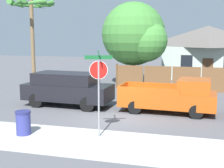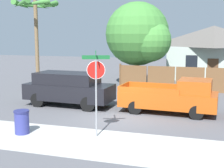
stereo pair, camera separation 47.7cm
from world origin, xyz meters
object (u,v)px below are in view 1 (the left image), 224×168
oak_tree (136,35)px  stop_sign (99,78)px  house (207,51)px  red_suv (67,88)px  trash_bin (23,123)px  orange_pickup (172,96)px  palm_tree (31,12)px

oak_tree → stop_sign: oak_tree is taller
oak_tree → house: bearing=51.9°
red_suv → stop_sign: stop_sign is taller
trash_bin → red_suv: bearing=93.7°
orange_pickup → house: bearing=85.0°
oak_tree → palm_tree: 8.00m
palm_tree → red_suv: (4.76, -4.79, -4.63)m
house → red_suv: size_ratio=1.69×
palm_tree → red_suv: palm_tree is taller
house → stop_sign: bearing=-103.0°
palm_tree → red_suv: 8.19m
palm_tree → stop_sign: 12.90m
house → orange_pickup: bearing=-97.8°
oak_tree → palm_tree: palm_tree is taller
oak_tree → orange_pickup: oak_tree is taller
oak_tree → stop_sign: (1.00, -12.70, -1.63)m
oak_tree → orange_pickup: (3.46, -8.05, -3.10)m
trash_bin → oak_tree: bearing=81.3°
trash_bin → house: bearing=69.6°
red_suv → stop_sign: size_ratio=1.49×
stop_sign → trash_bin: size_ratio=3.50×
palm_tree → orange_pickup: (10.57, -4.81, -4.81)m
stop_sign → orange_pickup: bearing=42.4°
house → oak_tree: (-5.54, -7.07, 1.44)m
red_suv → trash_bin: size_ratio=5.21×
red_suv → oak_tree: bearing=76.5°
oak_tree → red_suv: bearing=-106.3°
red_suv → trash_bin: red_suv is taller
orange_pickup → oak_tree: bearing=116.1°
trash_bin → palm_tree: bearing=117.0°
oak_tree → trash_bin: bearing=-98.7°
oak_tree → red_suv: oak_tree is taller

